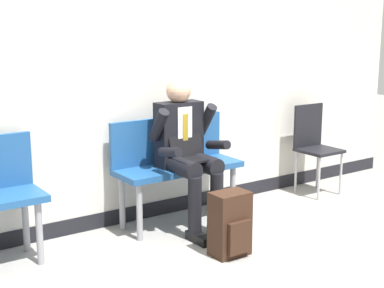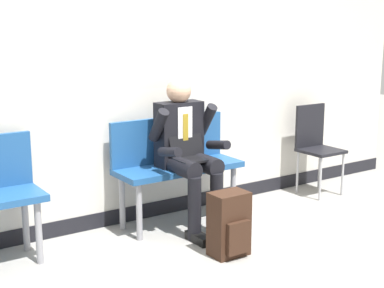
{
  "view_description": "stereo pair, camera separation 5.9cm",
  "coord_description": "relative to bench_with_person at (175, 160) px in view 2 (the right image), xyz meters",
  "views": [
    {
      "loc": [
        -2.62,
        -3.64,
        1.74
      ],
      "look_at": [
        -0.0,
        0.16,
        0.75
      ],
      "focal_mm": 53.47,
      "sensor_mm": 36.0,
      "label": 1
    },
    {
      "loc": [
        -2.57,
        -3.67,
        1.74
      ],
      "look_at": [
        -0.0,
        0.16,
        0.75
      ],
      "focal_mm": 53.47,
      "sensor_mm": 36.0,
      "label": 2
    }
  ],
  "objects": [
    {
      "name": "backpack",
      "position": [
        -0.06,
        -0.87,
        -0.32
      ],
      "size": [
        0.29,
        0.23,
        0.49
      ],
      "color": "#331E14",
      "rests_on": "ground"
    },
    {
      "name": "station_wall",
      "position": [
        0.0,
        0.28,
        0.97
      ],
      "size": [
        5.99,
        0.14,
        3.09
      ],
      "color": "beige",
      "rests_on": "ground"
    },
    {
      "name": "ground_plane",
      "position": [
        0.0,
        -0.43,
        -0.56
      ],
      "size": [
        18.0,
        18.0,
        0.0
      ],
      "primitive_type": "plane",
      "color": "gray"
    },
    {
      "name": "bench_with_person",
      "position": [
        0.0,
        0.0,
        0.0
      ],
      "size": [
        1.12,
        0.42,
        0.92
      ],
      "color": "navy",
      "rests_on": "ground"
    },
    {
      "name": "folding_chair",
      "position": [
        1.67,
        -0.05,
        -0.02
      ],
      "size": [
        0.38,
        0.38,
        0.91
      ],
      "color": "black",
      "rests_on": "ground"
    },
    {
      "name": "person_seated",
      "position": [
        0.0,
        -0.2,
        0.13
      ],
      "size": [
        0.57,
        0.7,
        1.28
      ],
      "color": "black",
      "rests_on": "ground"
    }
  ]
}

